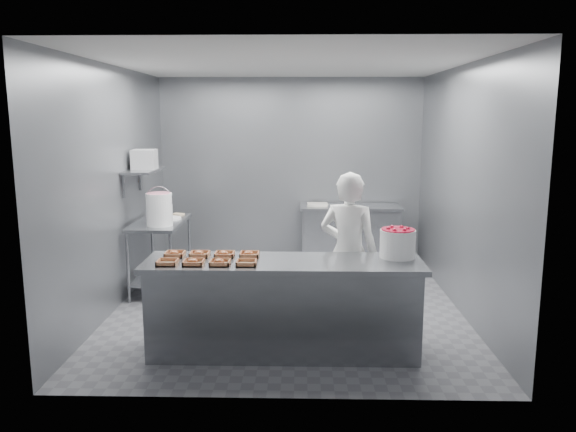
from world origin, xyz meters
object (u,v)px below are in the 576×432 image
object	(u,v)px
back_counter	(350,235)
tray_1	(193,262)
service_counter	(283,307)
prep_table	(161,244)
strawberry_tub	(398,242)
tray_6	(224,254)
tray_4	(175,254)
tray_2	(220,262)
tray_3	(246,263)
worker	(349,252)
tray_5	(199,254)
appliance	(144,159)
glaze_bucket	(159,209)
tray_0	(167,262)
tray_7	(249,254)

from	to	relation	value
back_counter	tray_1	size ratio (longest dim) A/B	8.01
service_counter	prep_table	world-z (taller)	same
strawberry_tub	tray_1	bearing A→B (deg)	-170.94
prep_table	tray_6	size ratio (longest dim) A/B	6.40
tray_4	strawberry_tub	bearing A→B (deg)	-0.05
tray_2	tray_3	xyz separation A→B (m)	(0.24, 0.00, -0.00)
service_counter	worker	distance (m)	0.97
tray_4	tray_5	bearing A→B (deg)	0.00
tray_1	appliance	distance (m)	2.49
tray_1	appliance	bearing A→B (deg)	115.19
tray_3	glaze_bucket	xyz separation A→B (m)	(-1.24, 1.81, 0.19)
tray_0	glaze_bucket	world-z (taller)	glaze_bucket
appliance	strawberry_tub	bearing A→B (deg)	-35.79
tray_0	tray_4	size ratio (longest dim) A/B	1.00
tray_0	appliance	bearing A→B (deg)	109.78
tray_1	strawberry_tub	world-z (taller)	strawberry_tub
tray_4	tray_1	bearing A→B (deg)	-51.70
prep_table	tray_6	distance (m)	2.12
service_counter	tray_7	xyz separation A→B (m)	(-0.33, 0.15, 0.47)
strawberry_tub	tray_0	bearing A→B (deg)	-171.93
tray_1	tray_4	distance (m)	0.39
tray_0	tray_6	distance (m)	0.57
tray_5	tray_7	bearing A→B (deg)	0.00
prep_table	glaze_bucket	size ratio (longest dim) A/B	2.47
tray_1	tray_6	bearing A→B (deg)	51.70
tray_2	worker	distance (m)	1.44
back_counter	glaze_bucket	size ratio (longest dim) A/B	3.09
service_counter	tray_0	size ratio (longest dim) A/B	13.88
tray_2	glaze_bucket	xyz separation A→B (m)	(-1.00, 1.81, 0.19)
worker	strawberry_tub	xyz separation A→B (m)	(0.42, -0.45, 0.21)
tray_4	appliance	world-z (taller)	appliance
tray_2	tray_3	bearing A→B (deg)	0.00
prep_table	tray_6	xyz separation A→B (m)	(1.08, -1.80, 0.33)
tray_5	glaze_bucket	bearing A→B (deg)	116.75
strawberry_tub	tray_3	bearing A→B (deg)	-167.91
service_counter	appliance	distance (m)	2.97
tray_3	tray_6	size ratio (longest dim) A/B	1.00
back_counter	strawberry_tub	world-z (taller)	strawberry_tub
appliance	tray_5	bearing A→B (deg)	-64.66
tray_1	tray_4	xyz separation A→B (m)	(-0.24, 0.30, 0.00)
tray_3	glaze_bucket	distance (m)	2.20
tray_5	tray_6	size ratio (longest dim) A/B	1.00
tray_6	appliance	size ratio (longest dim) A/B	0.58
back_counter	tray_0	distance (m)	3.95
tray_4	tray_6	world-z (taller)	same
strawberry_tub	appliance	size ratio (longest dim) A/B	1.03
tray_0	tray_6	xyz separation A→B (m)	(0.48, 0.30, 0.00)
tray_0	strawberry_tub	xyz separation A→B (m)	(2.13, 0.30, 0.13)
worker	appliance	xyz separation A→B (m)	(-2.48, 1.39, 0.85)
worker	glaze_bucket	world-z (taller)	worker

